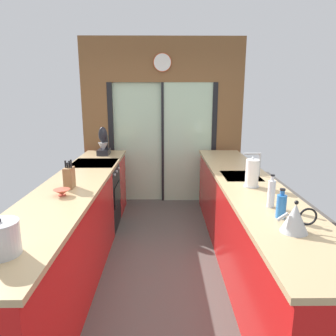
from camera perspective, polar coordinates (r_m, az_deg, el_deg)
ground_plane at (r=3.87m, az=-1.09°, el=-14.72°), size 5.04×7.60×0.02m
back_wall_unit at (r=5.22m, az=-1.00°, el=10.20°), size 2.64×0.12×2.70m
left_counter_run at (r=3.37m, az=-17.13°, el=-10.78°), size 0.62×3.80×0.92m
right_counter_run at (r=3.50m, az=14.11°, el=-9.67°), size 0.62×3.80×0.92m
sink_faucet at (r=3.59m, az=15.97°, el=1.34°), size 0.19×0.02×0.26m
oven_range at (r=4.39m, az=-13.04°, el=-5.00°), size 0.60×0.60×0.92m
mixing_bowl at (r=2.96m, az=-18.86°, el=-4.22°), size 0.15×0.15×0.06m
knife_block at (r=3.16m, az=-17.63°, el=-1.66°), size 0.08×0.14×0.28m
stand_mixer at (r=4.81m, az=-11.73°, el=4.34°), size 0.17×0.27×0.42m
stock_pot at (r=2.03m, az=-28.32°, el=-11.30°), size 0.21×0.21×0.22m
kettle at (r=2.23m, az=22.28°, el=-8.48°), size 0.27×0.18×0.22m
soap_bottle_near at (r=2.44m, az=20.04°, el=-6.49°), size 0.07×0.07×0.22m
soap_bottle_far at (r=2.64m, az=18.40°, el=-4.39°), size 0.06×0.06×0.27m
paper_towel_roll at (r=3.15m, az=15.15°, el=-0.96°), size 0.15×0.15×0.30m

